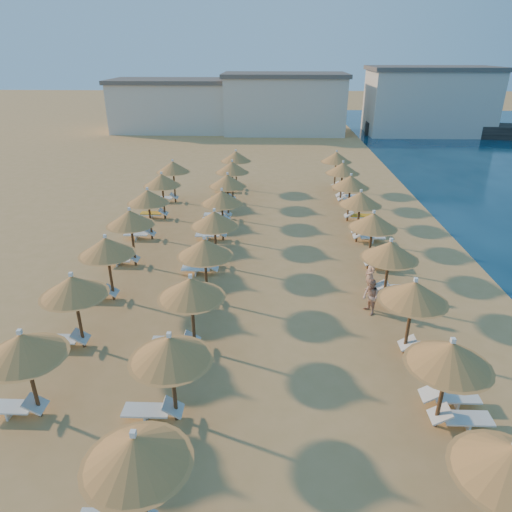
{
  "coord_description": "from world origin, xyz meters",
  "views": [
    {
      "loc": [
        -0.78,
        -15.41,
        10.2
      ],
      "look_at": [
        -1.44,
        4.0,
        1.3
      ],
      "focal_mm": 32.0,
      "sensor_mm": 36.0,
      "label": 1
    }
  ],
  "objects_px": {
    "jetty": "(488,131)",
    "beachgoer_a": "(370,275)",
    "parasol_row_west": "(210,233)",
    "beachgoer_b": "(371,297)",
    "parasol_row_east": "(381,235)"
  },
  "relations": [
    {
      "from": "parasol_row_west",
      "to": "jetty",
      "type": "bearing_deg",
      "value": 53.31
    },
    {
      "from": "jetty",
      "to": "parasol_row_east",
      "type": "height_order",
      "value": "parasol_row_east"
    },
    {
      "from": "parasol_row_east",
      "to": "beachgoer_a",
      "type": "height_order",
      "value": "parasol_row_east"
    },
    {
      "from": "jetty",
      "to": "beachgoer_a",
      "type": "xyz_separation_m",
      "value": [
        -22.41,
        -40.44,
        0.09
      ]
    },
    {
      "from": "beachgoer_a",
      "to": "beachgoer_b",
      "type": "xyz_separation_m",
      "value": [
        -0.35,
        -1.91,
        -0.06
      ]
    },
    {
      "from": "parasol_row_west",
      "to": "beachgoer_a",
      "type": "distance_m",
      "value": 7.5
    },
    {
      "from": "jetty",
      "to": "beachgoer_b",
      "type": "relative_size",
      "value": 19.2
    },
    {
      "from": "jetty",
      "to": "parasol_row_west",
      "type": "relative_size",
      "value": 0.88
    },
    {
      "from": "parasol_row_east",
      "to": "beachgoer_b",
      "type": "xyz_separation_m",
      "value": [
        -0.76,
        -2.52,
        -1.75
      ]
    },
    {
      "from": "jetty",
      "to": "beachgoer_a",
      "type": "relative_size",
      "value": 17.84
    },
    {
      "from": "parasol_row_east",
      "to": "beachgoer_a",
      "type": "relative_size",
      "value": 20.25
    },
    {
      "from": "jetty",
      "to": "beachgoer_a",
      "type": "bearing_deg",
      "value": -108.74
    },
    {
      "from": "beachgoer_a",
      "to": "beachgoer_b",
      "type": "relative_size",
      "value": 1.08
    },
    {
      "from": "parasol_row_west",
      "to": "beachgoer_b",
      "type": "xyz_separation_m",
      "value": [
        6.94,
        -2.52,
        -1.75
      ]
    },
    {
      "from": "beachgoer_a",
      "to": "beachgoer_b",
      "type": "distance_m",
      "value": 1.94
    }
  ]
}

